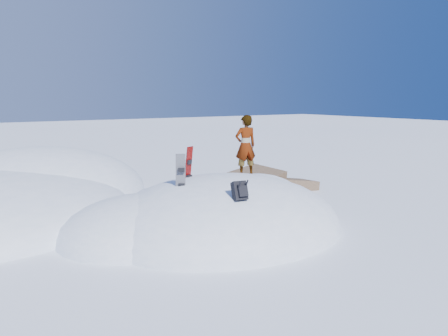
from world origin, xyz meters
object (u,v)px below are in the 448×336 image
snowboard_dark (181,179)px  person (245,146)px  snowboard_red (188,171)px  backpack (240,191)px

snowboard_dark → person: 2.82m
snowboard_red → person: 2.04m
snowboard_red → person: person is taller
backpack → person: 3.14m
person → backpack: bearing=61.7°
snowboard_dark → person: size_ratio=0.73×
backpack → snowboard_dark: bearing=126.5°
snowboard_dark → person: person is taller
snowboard_red → person: size_ratio=0.78×
snowboard_red → snowboard_dark: snowboard_red is taller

